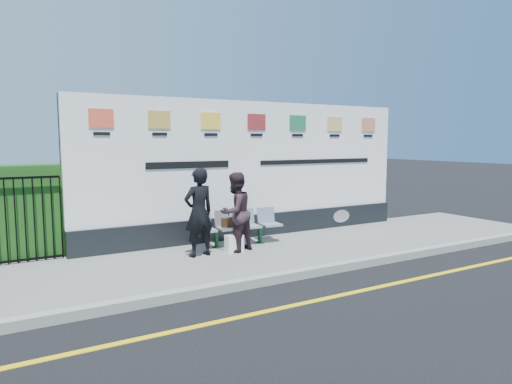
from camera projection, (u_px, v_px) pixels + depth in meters
ground at (354, 293)px, 6.80m from camera, size 80.00×80.00×0.00m
pavement at (267, 253)px, 8.95m from camera, size 14.00×3.00×0.12m
kerb at (313, 272)px, 7.66m from camera, size 14.00×0.18×0.14m
yellow_line at (354, 292)px, 6.80m from camera, size 14.00×0.10×0.01m
billboard at (255, 178)px, 10.21m from camera, size 8.00×0.30×3.00m
bench at (239, 236)px, 9.35m from camera, size 1.89×0.62×0.40m
woman_left at (199, 212)px, 8.41m from camera, size 0.65×0.48×1.65m
woman_right at (235, 212)px, 8.79m from camera, size 0.91×0.81×1.54m
handbag_brown at (228, 222)px, 9.21m from camera, size 0.26×0.14×0.20m
carrier_bag_white at (234, 243)px, 8.80m from camera, size 0.33×0.20×0.33m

